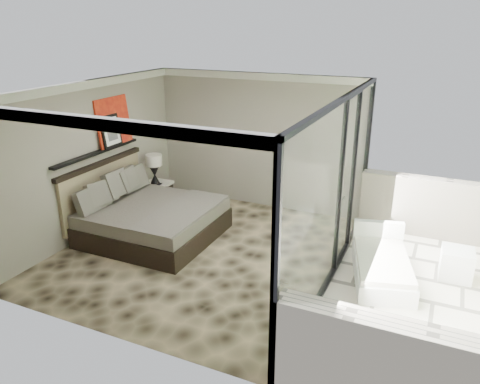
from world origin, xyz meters
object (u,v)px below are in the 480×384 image
at_px(bed, 149,217).
at_px(table_lamp, 154,165).
at_px(ottoman, 456,264).
at_px(lounger, 382,265).
at_px(nightstand, 158,194).

xyz_separation_m(bed, table_lamp, (-0.73, 1.30, 0.55)).
height_order(ottoman, lounger, lounger).
relative_size(nightstand, ottoman, 1.12).
distance_m(bed, lounger, 4.16).
height_order(nightstand, lounger, lounger).
bearing_deg(ottoman, nightstand, 173.98).
xyz_separation_m(bed, nightstand, (-0.71, 1.34, -0.10)).
bearing_deg(lounger, ottoman, 8.58).
xyz_separation_m(table_lamp, ottoman, (5.93, -0.58, -0.68)).
xyz_separation_m(bed, ottoman, (5.20, 0.72, -0.13)).
relative_size(nightstand, lounger, 0.30).
bearing_deg(table_lamp, nightstand, 64.89).
bearing_deg(bed, nightstand, 117.83).
distance_m(bed, ottoman, 5.25).
distance_m(bed, nightstand, 1.52).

